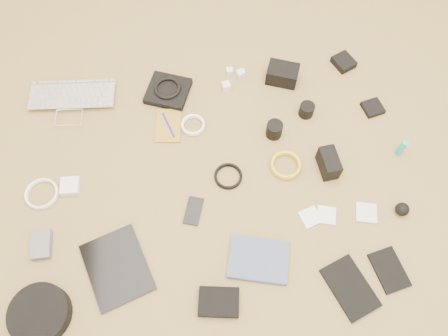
{
  "coord_description": "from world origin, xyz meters",
  "views": [
    {
      "loc": [
        -0.06,
        -0.68,
        1.48
      ],
      "look_at": [
        0.03,
        0.03,
        0.02
      ],
      "focal_mm": 35.0,
      "sensor_mm": 36.0,
      "label": 1
    }
  ],
  "objects": [
    {
      "name": "laptop",
      "position": [
        -0.55,
        0.39,
        0.01
      ],
      "size": [
        0.36,
        0.27,
        0.03
      ],
      "primitive_type": "imported",
      "rotation": [
        0.0,
        0.0,
        -0.08
      ],
      "color": "silver",
      "rests_on": "ground"
    },
    {
      "name": "headphone_pouch",
      "position": [
        -0.16,
        0.41,
        0.01
      ],
      "size": [
        0.21,
        0.2,
        0.03
      ],
      "primitive_type": "cube",
      "rotation": [
        0.0,
        0.0,
        -0.38
      ],
      "color": "black",
      "rests_on": "ground"
    },
    {
      "name": "headphones",
      "position": [
        -0.16,
        0.41,
        0.04
      ],
      "size": [
        0.14,
        0.14,
        0.01
      ],
      "primitive_type": "torus",
      "rotation": [
        0.0,
        0.0,
        0.31
      ],
      "color": "black",
      "rests_on": "headphone_pouch"
    },
    {
      "name": "charger_a",
      "position": [
        0.11,
        0.49,
        0.01
      ],
      "size": [
        0.03,
        0.03,
        0.02
      ],
      "primitive_type": "cube",
      "rotation": [
        0.0,
        0.0,
        -0.06
      ],
      "color": "silver",
      "rests_on": "ground"
    },
    {
      "name": "charger_b",
      "position": [
        0.15,
        0.47,
        0.01
      ],
      "size": [
        0.04,
        0.04,
        0.03
      ],
      "primitive_type": "cube",
      "rotation": [
        0.0,
        0.0,
        0.37
      ],
      "color": "silver",
      "rests_on": "ground"
    },
    {
      "name": "charger_c",
      "position": [
        0.16,
        0.47,
        0.01
      ],
      "size": [
        0.03,
        0.03,
        0.03
      ],
      "primitive_type": "cube",
      "rotation": [
        0.0,
        0.0,
        0.09
      ],
      "color": "silver",
      "rests_on": "ground"
    },
    {
      "name": "charger_d",
      "position": [
        0.08,
        0.41,
        0.02
      ],
      "size": [
        0.04,
        0.04,
        0.03
      ],
      "primitive_type": "cube",
      "rotation": [
        0.0,
        0.0,
        0.16
      ],
      "color": "silver",
      "rests_on": "ground"
    },
    {
      "name": "dslr_camera",
      "position": [
        0.32,
        0.42,
        0.04
      ],
      "size": [
        0.15,
        0.13,
        0.07
      ],
      "primitive_type": "cube",
      "rotation": [
        0.0,
        0.0,
        -0.37
      ],
      "color": "black",
      "rests_on": "ground"
    },
    {
      "name": "lens_pouch",
      "position": [
        0.59,
        0.47,
        0.02
      ],
      "size": [
        0.1,
        0.11,
        0.03
      ],
      "primitive_type": "cube",
      "rotation": [
        0.0,
        0.0,
        0.42
      ],
      "color": "black",
      "rests_on": "ground"
    },
    {
      "name": "notebook_olive",
      "position": [
        -0.17,
        0.25,
        0.0
      ],
      "size": [
        0.12,
        0.16,
        0.01
      ],
      "primitive_type": "cube",
      "rotation": [
        0.0,
        0.0,
        -0.13
      ],
      "color": "olive",
      "rests_on": "ground"
    },
    {
      "name": "pen_blue",
      "position": [
        -0.17,
        0.25,
        0.01
      ],
      "size": [
        0.04,
        0.12,
        0.01
      ],
      "primitive_type": "cylinder",
      "rotation": [
        1.57,
        0.0,
        0.32
      ],
      "color": "#151CAF",
      "rests_on": "notebook_olive"
    },
    {
      "name": "cable_white_a",
      "position": [
        -0.07,
        0.24,
        0.01
      ],
      "size": [
        0.1,
        0.1,
        0.01
      ],
      "primitive_type": "torus",
      "rotation": [
        0.0,
        0.0,
        -0.0
      ],
      "color": "white",
      "rests_on": "ground"
    },
    {
      "name": "lens_a",
      "position": [
        0.24,
        0.17,
        0.03
      ],
      "size": [
        0.08,
        0.08,
        0.07
      ],
      "primitive_type": "cylinder",
      "rotation": [
        0.0,
        0.0,
        0.25
      ],
      "color": "black",
      "rests_on": "ground"
    },
    {
      "name": "lens_b",
      "position": [
        0.39,
        0.25,
        0.03
      ],
      "size": [
        0.07,
        0.07,
        0.05
      ],
      "primitive_type": "cylinder",
      "rotation": [
        0.0,
        0.0,
        -0.26
      ],
      "color": "black",
      "rests_on": "ground"
    },
    {
      "name": "card_reader",
      "position": [
        0.66,
        0.23,
        0.01
      ],
      "size": [
        0.09,
        0.09,
        0.02
      ],
      "primitive_type": "cube",
      "rotation": [
        0.0,
        0.0,
        0.23
      ],
      "color": "black",
      "rests_on": "ground"
    },
    {
      "name": "power_brick",
      "position": [
        -0.54,
        0.03,
        0.01
      ],
      "size": [
        0.07,
        0.07,
        0.03
      ],
      "primitive_type": "cube",
      "rotation": [
        0.0,
        0.0,
        -0.04
      ],
      "color": "silver",
      "rests_on": "ground"
    },
    {
      "name": "cable_white_b",
      "position": [
        -0.64,
        0.01,
        0.01
      ],
      "size": [
        0.15,
        0.15,
        0.01
      ],
      "primitive_type": "torus",
      "rotation": [
        0.0,
        0.0,
        -0.25
      ],
      "color": "white",
      "rests_on": "ground"
    },
    {
      "name": "cable_black",
      "position": [
        0.04,
        0.0,
        0.0
      ],
      "size": [
        0.11,
        0.11,
        0.01
      ],
      "primitive_type": "torus",
      "rotation": [
        0.0,
        0.0,
        -0.0
      ],
      "color": "black",
      "rests_on": "ground"
    },
    {
      "name": "cable_yellow",
      "position": [
        0.26,
        0.02,
        0.01
      ],
      "size": [
        0.12,
        0.12,
        0.01
      ],
      "primitive_type": "torus",
      "rotation": [
        0.0,
        0.0,
        0.0
      ],
      "color": "gold",
      "rests_on": "ground"
    },
    {
      "name": "flash",
      "position": [
        0.41,
        -0.0,
        0.04
      ],
      "size": [
        0.07,
        0.11,
        0.08
      ],
      "primitive_type": "cube",
      "rotation": [
        0.0,
        0.0,
        0.09
      ],
      "color": "black",
      "rests_on": "ground"
    },
    {
      "name": "lens_cleaner",
      "position": [
        0.7,
        0.03,
        0.04
      ],
      "size": [
        0.03,
        0.03,
        0.08
      ],
      "primitive_type": "cylinder",
      "rotation": [
        0.0,
        0.0,
        -0.09
      ],
      "color": "#19A698",
      "rests_on": "ground"
    },
    {
      "name": "battery_charger",
      "position": [
        -0.63,
        -0.18,
        0.01
      ],
      "size": [
        0.07,
        0.1,
        0.03
      ],
      "primitive_type": "cube",
      "rotation": [
        0.0,
        0.0,
        -0.0
      ],
      "color": "#545559",
      "rests_on": "ground"
    },
    {
      "name": "tablet",
      "position": [
        -0.38,
        -0.29,
        0.01
      ],
      "size": [
        0.26,
        0.3,
        0.01
      ],
      "primitive_type": "cube",
      "rotation": [
        0.0,
        0.0,
        0.32
      ],
      "color": "black",
      "rests_on": "ground"
    },
    {
      "name": "phone",
      "position": [
        -0.1,
        -0.12,
        0.0
      ],
      "size": [
        0.09,
        0.12,
        0.01
      ],
      "primitive_type": "cube",
      "rotation": [
        0.0,
        0.0,
        -0.32
      ],
      "color": "black",
      "rests_on": "ground"
    },
    {
      "name": "filter_case_left",
      "position": [
        0.31,
        -0.19,
        0.0
      ],
      "size": [
        0.08,
        0.08,
        0.01
      ],
      "primitive_type": "cube",
      "rotation": [
        0.0,
        0.0,
        0.31
      ],
      "color": "silver",
      "rests_on": "ground"
    },
    {
      "name": "filter_case_mid",
      "position": [
        0.37,
        -0.19,
        0.0
      ],
      "size": [
        0.08,
        0.08,
        0.01
      ],
      "primitive_type": "cube",
      "rotation": [
        0.0,
        0.0,
        -0.28
      ],
      "color": "silver",
      "rests_on": "ground"
    },
    {
      "name": "filter_case_right",
      "position": [
        0.51,
        -0.2,
        0.01
      ],
      "size": [
        0.09,
        0.09,
        0.01
      ],
      "primitive_type": "cube",
      "rotation": [
        0.0,
        0.0,
        -0.25
      ],
      "color": "silver",
      "rests_on": "ground"
    },
    {
      "name": "air_blower",
      "position": [
        0.64,
        -0.21,
        0.02
      ],
      "size": [
        0.06,
        0.06,
        0.05
      ],
      "primitive_type": "sphere",
      "rotation": [
        0.0,
        0.0,
        0.31
      ],
      "color": "black",
      "rests_on": "ground"
    },
    {
      "name": "headphone_case",
      "position": [
        -0.62,
        -0.41,
        0.03
      ],
      "size": [
        0.25,
        0.25,
        0.05
      ],
      "primitive_type": "cylinder",
      "rotation": [
        0.0,
        0.0,
        0.35
      ],
      "color": "black",
      "rests_on": "ground"
    },
    {
      "name": "drive_case",
      "position": [
        -0.05,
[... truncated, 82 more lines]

